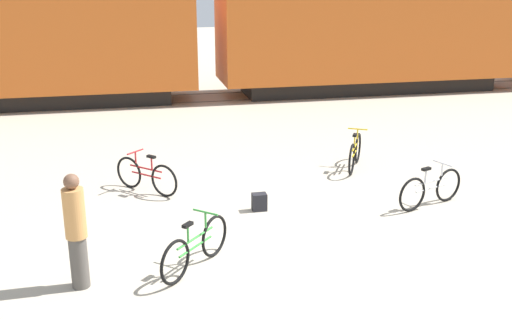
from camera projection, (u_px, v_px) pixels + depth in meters
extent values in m
plane|color=#B2A893|center=(304.00, 237.00, 10.41)|extent=(80.00, 80.00, 0.00)
cube|color=black|center=(30.00, 97.00, 20.44)|extent=(9.48, 2.12, 0.55)
cube|color=#CC5B1E|center=(23.00, 43.00, 19.88)|extent=(11.29, 2.83, 3.12)
cube|color=black|center=(367.00, 84.00, 22.92)|extent=(9.48, 2.12, 0.55)
cube|color=#CC5B1E|center=(370.00, 35.00, 22.36)|extent=(11.29, 2.83, 3.12)
cube|color=#4C4238|center=(211.00, 101.00, 21.09)|extent=(60.13, 0.07, 0.01)
cube|color=#4C4238|center=(206.00, 94.00, 22.43)|extent=(60.13, 0.07, 0.01)
torus|color=black|center=(448.00, 185.00, 11.92)|extent=(0.66, 0.28, 0.68)
torus|color=black|center=(412.00, 195.00, 11.41)|extent=(0.66, 0.28, 0.68)
cylinder|color=silver|center=(431.00, 181.00, 11.61)|extent=(0.84, 0.34, 0.04)
cylinder|color=silver|center=(431.00, 188.00, 11.65)|extent=(0.77, 0.31, 0.04)
cylinder|color=silver|center=(426.00, 176.00, 11.48)|extent=(0.04, 0.04, 0.29)
cube|color=black|center=(426.00, 169.00, 11.43)|extent=(0.22, 0.14, 0.05)
cylinder|color=silver|center=(442.00, 171.00, 11.70)|extent=(0.04, 0.04, 0.32)
cylinder|color=silver|center=(443.00, 163.00, 11.65)|extent=(0.19, 0.44, 0.03)
torus|color=black|center=(129.00, 172.00, 12.66)|extent=(0.52, 0.52, 0.69)
torus|color=black|center=(164.00, 181.00, 12.15)|extent=(0.52, 0.52, 0.69)
cylinder|color=#A31E23|center=(146.00, 169.00, 12.35)|extent=(0.64, 0.64, 0.04)
cylinder|color=#A31E23|center=(146.00, 175.00, 12.40)|extent=(0.58, 0.58, 0.04)
cylinder|color=#A31E23|center=(152.00, 163.00, 12.22)|extent=(0.04, 0.04, 0.29)
cube|color=black|center=(151.00, 157.00, 12.18)|extent=(0.20, 0.20, 0.05)
cylinder|color=#A31E23|center=(136.00, 159.00, 12.45)|extent=(0.04, 0.04, 0.32)
cylinder|color=#A31E23|center=(135.00, 152.00, 12.40)|extent=(0.35, 0.35, 0.03)
torus|color=black|center=(214.00, 236.00, 9.63)|extent=(0.50, 0.55, 0.69)
torus|color=black|center=(175.00, 262.00, 8.76)|extent=(0.50, 0.55, 0.69)
cylinder|color=#338C38|center=(195.00, 238.00, 9.14)|extent=(0.64, 0.71, 0.04)
cylinder|color=#338C38|center=(196.00, 247.00, 9.19)|extent=(0.58, 0.65, 0.04)
cylinder|color=#338C38|center=(188.00, 234.00, 8.95)|extent=(0.04, 0.04, 0.29)
cube|color=black|center=(188.00, 225.00, 8.90)|extent=(0.19, 0.20, 0.05)
cylinder|color=#338C38|center=(206.00, 222.00, 9.33)|extent=(0.04, 0.04, 0.32)
cylinder|color=#338C38|center=(205.00, 212.00, 9.28)|extent=(0.36, 0.33, 0.03)
torus|color=black|center=(358.00, 148.00, 14.33)|extent=(0.40, 0.65, 0.72)
torus|color=black|center=(352.00, 159.00, 13.46)|extent=(0.40, 0.65, 0.72)
cylinder|color=gold|center=(355.00, 146.00, 13.84)|extent=(0.45, 0.75, 0.04)
cylinder|color=gold|center=(355.00, 152.00, 13.88)|extent=(0.41, 0.68, 0.04)
cylinder|color=gold|center=(355.00, 141.00, 13.64)|extent=(0.04, 0.04, 0.30)
cube|color=black|center=(355.00, 135.00, 13.59)|extent=(0.17, 0.21, 0.05)
cylinder|color=gold|center=(357.00, 136.00, 14.03)|extent=(0.04, 0.04, 0.34)
cylinder|color=gold|center=(358.00, 129.00, 13.97)|extent=(0.42, 0.26, 0.03)
cylinder|color=#514C47|center=(79.00, 262.00, 8.66)|extent=(0.26, 0.26, 0.79)
cylinder|color=tan|center=(74.00, 213.00, 8.43)|extent=(0.31, 0.31, 0.73)
sphere|color=brown|center=(71.00, 182.00, 8.29)|extent=(0.22, 0.22, 0.22)
cube|color=black|center=(259.00, 202.00, 11.51)|extent=(0.28, 0.20, 0.34)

